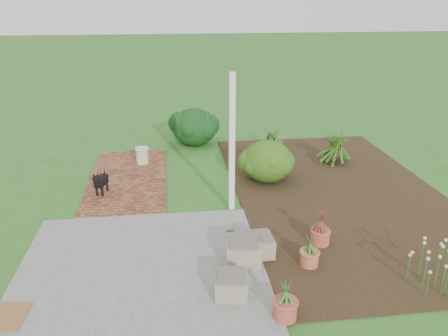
{
  "coord_description": "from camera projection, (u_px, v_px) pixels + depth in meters",
  "views": [
    {
      "loc": [
        -0.74,
        -7.02,
        3.67
      ],
      "look_at": [
        0.2,
        0.4,
        0.7
      ],
      "focal_mm": 35.0,
      "sensor_mm": 36.0,
      "label": 1
    }
  ],
  "objects": [
    {
      "name": "cream_ceramic_urn",
      "position": [
        142.0,
        156.0,
        10.05
      ],
      "size": [
        0.28,
        0.28,
        0.37
      ],
      "primitive_type": "cylinder",
      "rotation": [
        0.0,
        0.0,
        -0.0
      ],
      "color": "beige",
      "rests_on": "brick_path"
    },
    {
      "name": "terracotta_pot_small_left",
      "position": [
        309.0,
        258.0,
        6.29
      ],
      "size": [
        0.35,
        0.35,
        0.22
      ],
      "primitive_type": "cylinder",
      "rotation": [
        0.0,
        0.0,
        -0.41
      ],
      "color": "#A75F38",
      "rests_on": "garden_bed"
    },
    {
      "name": "evergreen_shrub",
      "position": [
        267.0,
        160.0,
        9.08
      ],
      "size": [
        1.28,
        1.28,
        0.88
      ],
      "primitive_type": "ellipsoid",
      "rotation": [
        0.0,
        0.0,
        0.28
      ],
      "color": "#16390B",
      "rests_on": "garden_bed"
    },
    {
      "name": "brick_path",
      "position": [
        128.0,
        179.0,
        9.32
      ],
      "size": [
        1.6,
        3.5,
        0.04
      ],
      "primitive_type": "cube",
      "color": "brown",
      "rests_on": "ground"
    },
    {
      "name": "terracotta_pot_small_right",
      "position": [
        285.0,
        309.0,
        5.24
      ],
      "size": [
        0.37,
        0.37,
        0.24
      ],
      "primitive_type": "cylinder",
      "rotation": [
        0.0,
        0.0,
        -0.32
      ],
      "color": "#A74538",
      "rests_on": "garden_bed"
    },
    {
      "name": "pink_flower_patch",
      "position": [
        441.0,
        266.0,
        5.81
      ],
      "size": [
        1.14,
        1.14,
        0.57
      ],
      "primitive_type": null,
      "rotation": [
        0.0,
        0.0,
        0.36
      ],
      "color": "#113D0F",
      "rests_on": "garden_bed"
    },
    {
      "name": "stone_trough_far",
      "position": [
        258.0,
        246.0,
        6.52
      ],
      "size": [
        0.44,
        0.44,
        0.28
      ],
      "primitive_type": "cube",
      "rotation": [
        0.0,
        0.0,
        0.04
      ],
      "color": "gray",
      "rests_on": "concrete_patio"
    },
    {
      "name": "veranda_post",
      "position": [
        232.0,
        145.0,
        7.58
      ],
      "size": [
        0.1,
        0.1,
        2.5
      ],
      "primitive_type": "cube",
      "color": "white",
      "rests_on": "ground"
    },
    {
      "name": "agapanthus_clump_front",
      "position": [
        272.0,
        135.0,
        11.05
      ],
      "size": [
        0.99,
        0.99,
        0.68
      ],
      "primitive_type": null,
      "rotation": [
        0.0,
        0.0,
        0.36
      ],
      "color": "#1C4411",
      "rests_on": "garden_bed"
    },
    {
      "name": "agapanthus_clump_back",
      "position": [
        335.0,
        144.0,
        10.02
      ],
      "size": [
        1.36,
        1.36,
        0.93
      ],
      "primitive_type": null,
      "rotation": [
        0.0,
        0.0,
        -0.39
      ],
      "color": "#14360A",
      "rests_on": "garden_bed"
    },
    {
      "name": "purple_flowering_bush",
      "position": [
        194.0,
        126.0,
        11.38
      ],
      "size": [
        1.45,
        1.45,
        0.98
      ],
      "primitive_type": "ellipsoid",
      "rotation": [
        0.0,
        0.0,
        -0.3
      ],
      "color": "black",
      "rests_on": "ground"
    },
    {
      "name": "concrete_patio",
      "position": [
        141.0,
        273.0,
        6.15
      ],
      "size": [
        3.5,
        3.5,
        0.04
      ],
      "primitive_type": "cube",
      "color": "#5F5F5C",
      "rests_on": "ground"
    },
    {
      "name": "ground",
      "position": [
        216.0,
        212.0,
        7.92
      ],
      "size": [
        80.0,
        80.0,
        0.0
      ],
      "primitive_type": "plane",
      "color": "#29621F",
      "rests_on": "ground"
    },
    {
      "name": "stone_trough_near",
      "position": [
        231.0,
        285.0,
        5.64
      ],
      "size": [
        0.46,
        0.46,
        0.27
      ],
      "primitive_type": "cube",
      "rotation": [
        0.0,
        0.0,
        -0.13
      ],
      "color": "#716D54",
      "rests_on": "concrete_patio"
    },
    {
      "name": "garden_bed",
      "position": [
        338.0,
        193.0,
        8.66
      ],
      "size": [
        4.0,
        7.0,
        0.03
      ],
      "primitive_type": "cube",
      "color": "black",
      "rests_on": "ground"
    },
    {
      "name": "black_dog",
      "position": [
        100.0,
        181.0,
        8.46
      ],
      "size": [
        0.25,
        0.52,
        0.46
      ],
      "rotation": [
        0.0,
        0.0,
        -0.25
      ],
      "color": "black",
      "rests_on": "brick_path"
    },
    {
      "name": "terracotta_pot_bronze",
      "position": [
        320.0,
        237.0,
        6.83
      ],
      "size": [
        0.36,
        0.36,
        0.24
      ],
      "primitive_type": "cylinder",
      "rotation": [
        0.0,
        0.0,
        0.26
      ],
      "color": "#B54B3D",
      "rests_on": "garden_bed"
    },
    {
      "name": "stone_trough_mid",
      "position": [
        244.0,
        252.0,
        6.33
      ],
      "size": [
        0.55,
        0.55,
        0.32
      ],
      "primitive_type": "cube",
      "rotation": [
        0.0,
        0.0,
        -0.15
      ],
      "color": "gray",
      "rests_on": "concrete_patio"
    }
  ]
}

